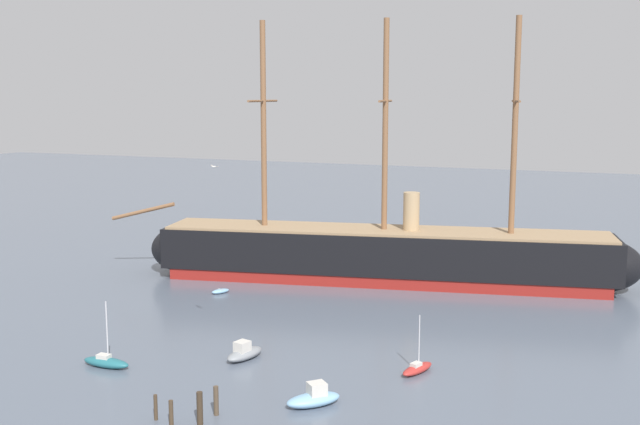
% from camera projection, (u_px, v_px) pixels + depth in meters
% --- Properties ---
extents(tall_ship, '(63.57, 18.96, 30.88)m').
position_uv_depth(tall_ship, '(384.00, 254.00, 90.39)').
color(tall_ship, maroon).
rests_on(tall_ship, ground).
extents(sailboat_foreground_left, '(4.31, 1.37, 5.58)m').
position_uv_depth(sailboat_foreground_left, '(106.00, 362.00, 61.89)').
color(sailboat_foreground_left, '#236670').
rests_on(sailboat_foreground_left, ground).
extents(motorboat_foreground_right, '(4.04, 4.14, 1.71)m').
position_uv_depth(motorboat_foreground_right, '(314.00, 398.00, 54.10)').
color(motorboat_foreground_right, '#7FB2D6').
rests_on(motorboat_foreground_right, ground).
extents(motorboat_near_centre, '(2.55, 4.17, 1.63)m').
position_uv_depth(motorboat_near_centre, '(244.00, 353.00, 63.76)').
color(motorboat_near_centre, gray).
rests_on(motorboat_near_centre, ground).
extents(sailboat_mid_right, '(2.28, 3.80, 4.75)m').
position_uv_depth(sailboat_mid_right, '(417.00, 368.00, 60.60)').
color(sailboat_mid_right, '#B22D28').
rests_on(sailboat_mid_right, ground).
extents(dinghy_alongside_bow, '(1.89, 2.34, 0.51)m').
position_uv_depth(dinghy_alongside_bow, '(220.00, 291.00, 85.28)').
color(dinghy_alongside_bow, '#7FB2D6').
rests_on(dinghy_alongside_bow, ground).
extents(dinghy_far_left, '(2.77, 1.84, 0.60)m').
position_uv_depth(dinghy_far_left, '(200.00, 254.00, 105.24)').
color(dinghy_far_left, '#7FB2D6').
rests_on(dinghy_far_left, ground).
extents(mooring_piling_nearest, '(0.42, 0.42, 2.30)m').
position_uv_depth(mooring_piling_nearest, '(200.00, 408.00, 50.96)').
color(mooring_piling_nearest, '#382B1E').
rests_on(mooring_piling_nearest, ground).
extents(mooring_piling_left_pair, '(0.26, 0.26, 1.80)m').
position_uv_depth(mooring_piling_left_pair, '(156.00, 407.00, 51.73)').
color(mooring_piling_left_pair, '#423323').
rests_on(mooring_piling_left_pair, ground).
extents(mooring_piling_right_pair, '(0.30, 0.30, 1.78)m').
position_uv_depth(mooring_piling_right_pair, '(171.00, 413.00, 50.84)').
color(mooring_piling_right_pair, '#423323').
rests_on(mooring_piling_right_pair, ground).
extents(mooring_piling_midwater, '(0.36, 0.36, 2.10)m').
position_uv_depth(mooring_piling_midwater, '(216.00, 401.00, 52.49)').
color(mooring_piling_midwater, '#4C3D2D').
rests_on(mooring_piling_midwater, ground).
extents(seagull_in_flight, '(1.19, 0.91, 0.14)m').
position_uv_depth(seagull_in_flight, '(214.00, 166.00, 61.49)').
color(seagull_in_flight, silver).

